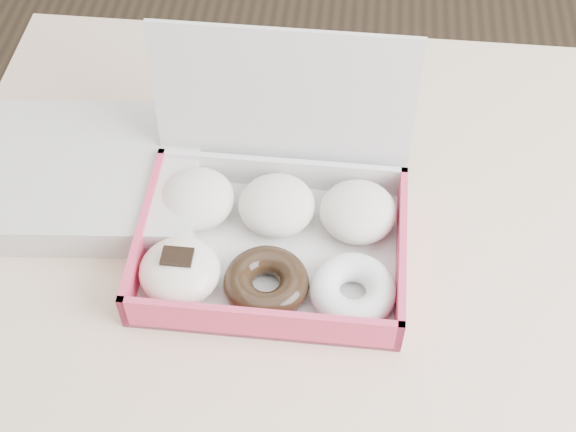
{
  "coord_description": "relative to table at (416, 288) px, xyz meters",
  "views": [
    {
      "loc": [
        -0.11,
        -0.58,
        1.52
      ],
      "look_at": [
        -0.16,
        -0.0,
        0.8
      ],
      "focal_mm": 50.0,
      "sensor_mm": 36.0,
      "label": 1
    }
  ],
  "objects": [
    {
      "name": "donut_box",
      "position": [
        -0.18,
        -0.01,
        0.11
      ],
      "size": [
        0.31,
        0.26,
        0.23
      ],
      "rotation": [
        0.0,
        0.0,
        -0.0
      ],
      "color": "silver",
      "rests_on": "table"
    },
    {
      "name": "table",
      "position": [
        0.0,
        0.0,
        0.0
      ],
      "size": [
        1.2,
        0.8,
        0.75
      ],
      "color": "#D2AE8A",
      "rests_on": "ground"
    },
    {
      "name": "newspapers",
      "position": [
        -0.42,
        0.06,
        0.1
      ],
      "size": [
        0.3,
        0.24,
        0.04
      ],
      "primitive_type": "cube",
      "rotation": [
        0.0,
        0.0,
        0.08
      ],
      "color": "silver",
      "rests_on": "table"
    }
  ]
}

